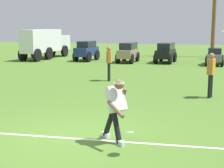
{
  "coord_description": "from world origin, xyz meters",
  "views": [
    {
      "loc": [
        2.96,
        -6.82,
        2.48
      ],
      "look_at": [
        0.27,
        2.06,
        0.9
      ],
      "focal_mm": 55.0,
      "sensor_mm": 36.0,
      "label": 1
    }
  ],
  "objects_px": {
    "parked_car_slot_a": "(87,50)",
    "parked_car_slot_c": "(166,52)",
    "parked_car_slot_d": "(215,56)",
    "frisbee_thrower": "(116,107)",
    "teammate_midfield": "(109,60)",
    "teammate_near_sideline": "(211,71)",
    "parked_car_slot_b": "(128,52)",
    "box_truck": "(45,42)",
    "frisbee_in_flight": "(127,132)"
  },
  "relations": [
    {
      "from": "parked_car_slot_a",
      "to": "parked_car_slot_c",
      "type": "bearing_deg",
      "value": 2.73
    },
    {
      "from": "parked_car_slot_d",
      "to": "frisbee_thrower",
      "type": "bearing_deg",
      "value": -96.84
    },
    {
      "from": "teammate_midfield",
      "to": "parked_car_slot_d",
      "type": "distance_m",
      "value": 9.2
    },
    {
      "from": "frisbee_thrower",
      "to": "teammate_near_sideline",
      "type": "distance_m",
      "value": 5.73
    },
    {
      "from": "parked_car_slot_b",
      "to": "frisbee_thrower",
      "type": "bearing_deg",
      "value": -76.68
    },
    {
      "from": "parked_car_slot_c",
      "to": "box_truck",
      "type": "relative_size",
      "value": 0.41
    },
    {
      "from": "box_truck",
      "to": "parked_car_slot_d",
      "type": "bearing_deg",
      "value": -4.02
    },
    {
      "from": "parked_car_slot_a",
      "to": "parked_car_slot_d",
      "type": "xyz_separation_m",
      "value": [
        8.83,
        -0.28,
        -0.18
      ]
    },
    {
      "from": "frisbee_thrower",
      "to": "teammate_midfield",
      "type": "relative_size",
      "value": 0.89
    },
    {
      "from": "frisbee_thrower",
      "to": "parked_car_slot_a",
      "type": "height_order",
      "value": "parked_car_slot_a"
    },
    {
      "from": "teammate_midfield",
      "to": "parked_car_slot_c",
      "type": "xyz_separation_m",
      "value": [
        1.36,
        8.54,
        -0.22
      ]
    },
    {
      "from": "teammate_near_sideline",
      "to": "parked_car_slot_a",
      "type": "xyz_separation_m",
      "value": [
        -8.76,
        10.8,
        -0.2
      ]
    },
    {
      "from": "parked_car_slot_c",
      "to": "parked_car_slot_d",
      "type": "bearing_deg",
      "value": -9.74
    },
    {
      "from": "teammate_near_sideline",
      "to": "box_truck",
      "type": "distance_m",
      "value": 16.79
    },
    {
      "from": "parked_car_slot_c",
      "to": "frisbee_thrower",
      "type": "bearing_deg",
      "value": -85.55
    },
    {
      "from": "frisbee_in_flight",
      "to": "box_truck",
      "type": "height_order",
      "value": "box_truck"
    },
    {
      "from": "teammate_midfield",
      "to": "parked_car_slot_b",
      "type": "distance_m",
      "value": 8.12
    },
    {
      "from": "frisbee_in_flight",
      "to": "box_truck",
      "type": "bearing_deg",
      "value": 121.97
    },
    {
      "from": "parked_car_slot_a",
      "to": "parked_car_slot_d",
      "type": "relative_size",
      "value": 1.08
    },
    {
      "from": "box_truck",
      "to": "frisbee_in_flight",
      "type": "bearing_deg",
      "value": -58.03
    },
    {
      "from": "teammate_near_sideline",
      "to": "frisbee_thrower",
      "type": "bearing_deg",
      "value": -108.79
    },
    {
      "from": "frisbee_in_flight",
      "to": "teammate_midfield",
      "type": "relative_size",
      "value": 0.22
    },
    {
      "from": "teammate_near_sideline",
      "to": "parked_car_slot_d",
      "type": "bearing_deg",
      "value": 89.64
    },
    {
      "from": "frisbee_in_flight",
      "to": "teammate_near_sideline",
      "type": "xyz_separation_m",
      "value": [
        1.43,
        6.07,
        0.48
      ]
    },
    {
      "from": "parked_car_slot_c",
      "to": "box_truck",
      "type": "bearing_deg",
      "value": 177.99
    },
    {
      "from": "frisbee_thrower",
      "to": "teammate_midfield",
      "type": "distance_m",
      "value": 8.38
    },
    {
      "from": "parked_car_slot_a",
      "to": "box_truck",
      "type": "relative_size",
      "value": 0.4
    },
    {
      "from": "parked_car_slot_b",
      "to": "teammate_near_sideline",
      "type": "bearing_deg",
      "value": -61.95
    },
    {
      "from": "frisbee_thrower",
      "to": "teammate_midfield",
      "type": "height_order",
      "value": "teammate_midfield"
    },
    {
      "from": "teammate_midfield",
      "to": "frisbee_in_flight",
      "type": "bearing_deg",
      "value": -70.43
    },
    {
      "from": "box_truck",
      "to": "teammate_midfield",
      "type": "bearing_deg",
      "value": -48.5
    },
    {
      "from": "frisbee_in_flight",
      "to": "box_truck",
      "type": "relative_size",
      "value": 0.06
    },
    {
      "from": "frisbee_in_flight",
      "to": "parked_car_slot_a",
      "type": "height_order",
      "value": "parked_car_slot_a"
    },
    {
      "from": "parked_car_slot_d",
      "to": "box_truck",
      "type": "height_order",
      "value": "box_truck"
    },
    {
      "from": "teammate_midfield",
      "to": "box_truck",
      "type": "xyz_separation_m",
      "value": [
        -7.84,
        8.86,
        0.29
      ]
    },
    {
      "from": "parked_car_slot_b",
      "to": "parked_car_slot_c",
      "type": "distance_m",
      "value": 2.55
    },
    {
      "from": "frisbee_thrower",
      "to": "box_truck",
      "type": "relative_size",
      "value": 0.23
    },
    {
      "from": "parked_car_slot_b",
      "to": "parked_car_slot_d",
      "type": "relative_size",
      "value": 1.09
    },
    {
      "from": "teammate_midfield",
      "to": "parked_car_slot_c",
      "type": "height_order",
      "value": "teammate_midfield"
    },
    {
      "from": "parked_car_slot_d",
      "to": "frisbee_in_flight",
      "type": "bearing_deg",
      "value": -95.14
    },
    {
      "from": "parked_car_slot_a",
      "to": "frisbee_thrower",
      "type": "bearing_deg",
      "value": -66.91
    },
    {
      "from": "parked_car_slot_a",
      "to": "box_truck",
      "type": "distance_m",
      "value": 3.65
    },
    {
      "from": "frisbee_thrower",
      "to": "parked_car_slot_c",
      "type": "bearing_deg",
      "value": 94.45
    },
    {
      "from": "parked_car_slot_d",
      "to": "box_truck",
      "type": "distance_m",
      "value": 12.44
    },
    {
      "from": "frisbee_thrower",
      "to": "teammate_near_sideline",
      "type": "relative_size",
      "value": 0.89
    },
    {
      "from": "frisbee_thrower",
      "to": "frisbee_in_flight",
      "type": "xyz_separation_m",
      "value": [
        0.42,
        -0.65,
        -0.33
      ]
    },
    {
      "from": "parked_car_slot_b",
      "to": "parked_car_slot_d",
      "type": "distance_m",
      "value": 5.7
    },
    {
      "from": "teammate_midfield",
      "to": "parked_car_slot_a",
      "type": "distance_m",
      "value": 9.31
    },
    {
      "from": "teammate_near_sideline",
      "to": "box_truck",
      "type": "bearing_deg",
      "value": 137.25
    },
    {
      "from": "frisbee_in_flight",
      "to": "teammate_near_sideline",
      "type": "height_order",
      "value": "teammate_near_sideline"
    }
  ]
}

